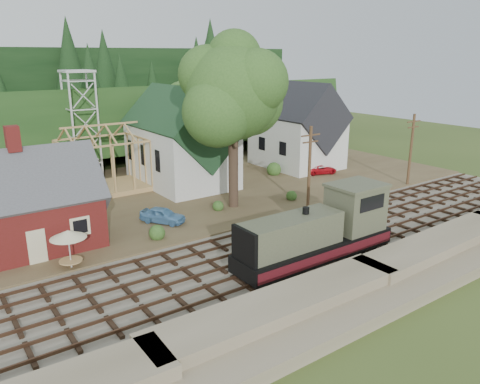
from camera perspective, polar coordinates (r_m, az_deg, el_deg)
ground at (r=35.68m, az=5.78°, el=-6.83°), size 140.00×140.00×0.00m
embankment at (r=30.49m, az=16.55°, el=-11.75°), size 64.00×5.00×1.60m
railroad_bed at (r=35.65m, az=5.78°, el=-6.72°), size 64.00×11.00×0.16m
village_flat at (r=49.73m, az=-7.97°, el=0.06°), size 64.00×26.00×0.30m
hillside at (r=71.35m, az=-17.03°, el=4.38°), size 70.00×28.96×12.74m
ridge at (r=86.45m, az=-20.52°, el=6.07°), size 80.00×20.00×12.00m
depot at (r=37.54m, az=-24.99°, el=-1.93°), size 10.80×7.41×9.00m
church at (r=50.94m, az=-7.08°, el=6.31°), size 8.40×15.17×13.00m
farmhouse at (r=59.67m, az=6.97°, el=7.49°), size 8.40×10.80×10.60m
timber_frame at (r=50.26m, az=-16.32°, el=3.40°), size 8.20×6.20×6.99m
lattice_tower at (r=54.94m, az=-19.06°, el=11.39°), size 3.20×3.20×12.12m
big_tree at (r=42.24m, az=-0.73°, el=11.24°), size 10.90×8.40×14.70m
telegraph_pole_near at (r=42.52m, az=8.45°, el=2.94°), size 2.20×0.28×8.00m
telegraph_pole_far at (r=53.83m, az=20.12°, el=4.96°), size 2.20×0.28×8.00m
locomotive at (r=33.10m, az=9.82°, el=-4.82°), size 12.41×3.10×4.95m
car_blue at (r=40.16m, az=-9.42°, el=-2.80°), size 3.49×4.10×1.33m
car_red at (r=56.76m, az=9.80°, el=2.76°), size 4.26×2.88×1.08m
patio_set at (r=32.95m, az=-20.22°, el=-5.05°), size 2.38×2.38×2.65m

